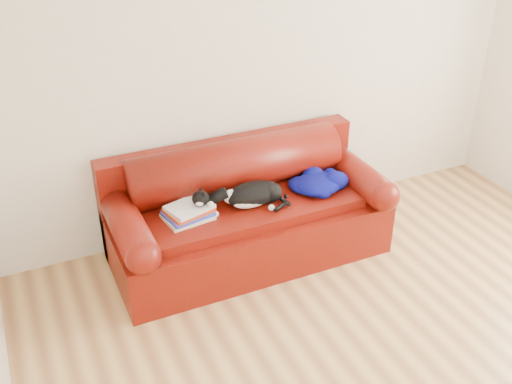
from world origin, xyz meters
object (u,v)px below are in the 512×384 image
sofa_base (248,229)px  cat (253,195)px  book_stack (189,212)px  blanket (319,182)px

sofa_base → cat: cat is taller
book_stack → cat: 0.50m
blanket → cat: bearing=-180.0°
cat → blanket: bearing=17.3°
book_stack → blanket: size_ratio=0.73×
sofa_base → cat: 0.35m
book_stack → cat: size_ratio=0.63×
sofa_base → book_stack: book_stack is taller
book_stack → cat: bearing=-2.8°
sofa_base → cat: (0.01, -0.07, 0.35)m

